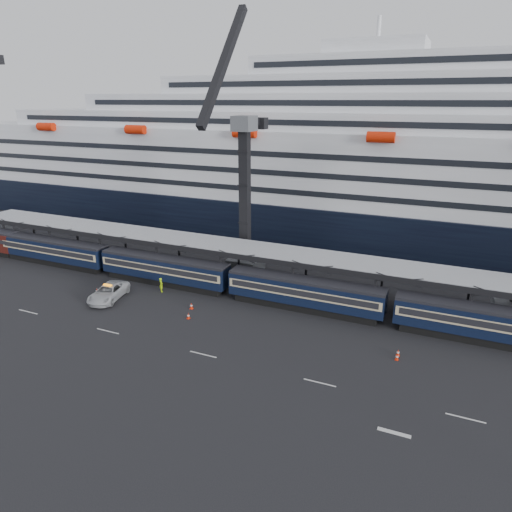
% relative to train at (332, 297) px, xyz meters
% --- Properties ---
extents(ground, '(260.00, 260.00, 0.00)m').
position_rel_train_xyz_m(ground, '(4.65, -10.00, -2.20)').
color(ground, black).
rests_on(ground, ground).
extents(lane_markings, '(111.00, 4.27, 0.02)m').
position_rel_train_xyz_m(lane_markings, '(12.80, -15.23, -2.19)').
color(lane_markings, beige).
rests_on(lane_markings, ground).
extents(train, '(133.05, 3.00, 4.05)m').
position_rel_train_xyz_m(train, '(0.00, 0.00, 0.00)').
color(train, black).
rests_on(train, ground).
extents(canopy, '(130.00, 6.25, 5.53)m').
position_rel_train_xyz_m(canopy, '(4.65, 4.00, 3.05)').
color(canopy, gray).
rests_on(canopy, ground).
extents(cruise_ship, '(214.09, 28.84, 34.00)m').
position_rel_train_xyz_m(cruise_ship, '(3.57, 35.99, 10.14)').
color(cruise_ship, black).
rests_on(cruise_ship, ground).
extents(crane_dark_near, '(4.50, 17.75, 35.08)m').
position_rel_train_xyz_m(crane_dark_near, '(-15.35, 8.59, 9.73)').
color(crane_dark_near, '#45484C').
rests_on(crane_dark_near, ground).
extents(pickup_truck, '(4.38, 7.16, 1.86)m').
position_rel_train_xyz_m(pickup_truck, '(-26.97, -7.20, -1.27)').
color(pickup_truck, '#AAADB1').
rests_on(pickup_truck, ground).
extents(worker, '(0.83, 0.82, 1.93)m').
position_rel_train_xyz_m(worker, '(-22.24, -2.51, -1.24)').
color(worker, '#B0E80C').
rests_on(worker, ground).
extents(traffic_cone_a, '(0.43, 0.43, 0.87)m').
position_rel_train_xyz_m(traffic_cone_a, '(-29.49, -6.53, -1.77)').
color(traffic_cone_a, red).
rests_on(traffic_cone_a, ground).
extents(traffic_cone_b, '(0.37, 0.37, 0.74)m').
position_rel_train_xyz_m(traffic_cone_b, '(-14.83, -7.85, -1.84)').
color(traffic_cone_b, red).
rests_on(traffic_cone_b, ground).
extents(traffic_cone_c, '(0.40, 0.40, 0.80)m').
position_rel_train_xyz_m(traffic_cone_c, '(-15.89, -5.43, -1.81)').
color(traffic_cone_c, red).
rests_on(traffic_cone_c, ground).
extents(traffic_cone_d, '(0.36, 0.36, 0.71)m').
position_rel_train_xyz_m(traffic_cone_d, '(8.47, -6.50, -1.85)').
color(traffic_cone_d, red).
rests_on(traffic_cone_d, ground).
extents(traffic_cone_e, '(0.34, 0.34, 0.68)m').
position_rel_train_xyz_m(traffic_cone_e, '(8.47, -7.31, -1.86)').
color(traffic_cone_e, red).
rests_on(traffic_cone_e, ground).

